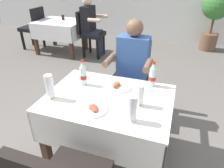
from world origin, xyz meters
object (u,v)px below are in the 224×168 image
(beer_glass_left, at_px, (140,96))
(background_chair_left, at_px, (34,26))
(background_table_tumbler, at_px, (63,17))
(potted_plant_corner, at_px, (215,13))
(cola_bottle_primary, at_px, (83,74))
(cola_bottle_secondary, at_px, (153,76))
(chair_far_diner_seat, at_px, (130,75))
(plate_far_diner, at_px, (118,86))
(background_chair_right, at_px, (89,31))
(seated_diner_far, at_px, (131,68))
(beer_glass_middle, at_px, (132,109))
(beer_glass_right, at_px, (50,86))
(main_dining_table, at_px, (109,112))
(background_patron, at_px, (91,24))
(background_dining_table, at_px, (60,29))
(plate_near_camera, at_px, (93,108))

(beer_glass_left, height_order, background_chair_left, background_chair_left)
(background_table_tumbler, relative_size, potted_plant_corner, 0.08)
(cola_bottle_primary, distance_m, cola_bottle_secondary, 0.67)
(chair_far_diner_seat, xyz_separation_m, plate_far_diner, (0.03, -0.61, 0.18))
(chair_far_diner_seat, xyz_separation_m, background_chair_right, (-1.35, 1.73, 0.00))
(cola_bottle_primary, bearing_deg, background_chair_right, 113.56)
(cola_bottle_primary, bearing_deg, chair_far_diner_seat, 65.57)
(seated_diner_far, bearing_deg, background_table_tumbler, 136.76)
(beer_glass_middle, bearing_deg, beer_glass_right, 174.70)
(beer_glass_left, distance_m, beer_glass_middle, 0.22)
(main_dining_table, bearing_deg, background_chair_right, 118.11)
(background_chair_left, xyz_separation_m, potted_plant_corner, (3.97, 1.28, 0.32))
(beer_glass_left, distance_m, background_table_tumbler, 3.55)
(background_chair_left, xyz_separation_m, background_patron, (1.48, 0.00, 0.16))
(main_dining_table, height_order, cola_bottle_secondary, cola_bottle_secondary)
(seated_diner_far, xyz_separation_m, background_chair_right, (-1.39, 1.84, -0.16))
(background_dining_table, bearing_deg, background_chair_left, 180.00)
(cola_bottle_secondary, xyz_separation_m, potted_plant_corner, (0.85, 3.48, 0.04))
(plate_far_diner, relative_size, background_patron, 0.19)
(cola_bottle_primary, distance_m, background_table_tumbler, 3.05)
(background_chair_left, bearing_deg, cola_bottle_secondary, -35.30)
(plate_far_diner, bearing_deg, chair_far_diner_seat, 93.20)
(cola_bottle_primary, relative_size, background_patron, 0.21)
(background_chair_left, bearing_deg, beer_glass_middle, -42.35)
(main_dining_table, xyz_separation_m, background_patron, (-1.30, 2.53, 0.16))
(cola_bottle_primary, relative_size, background_table_tumbler, 2.40)
(background_dining_table, xyz_separation_m, background_patron, (0.76, 0.00, 0.17))
(cola_bottle_secondary, relative_size, background_chair_right, 0.27)
(beer_glass_right, xyz_separation_m, background_patron, (-0.83, 2.72, -0.13))
(main_dining_table, distance_m, background_chair_left, 3.76)
(seated_diner_far, bearing_deg, beer_glass_middle, -75.89)
(seated_diner_far, distance_m, plate_near_camera, 0.91)
(chair_far_diner_seat, height_order, beer_glass_left, chair_far_diner_seat)
(beer_glass_middle, height_order, cola_bottle_secondary, cola_bottle_secondary)
(beer_glass_right, xyz_separation_m, background_table_tumbler, (-1.57, 2.83, -0.07))
(background_dining_table, relative_size, potted_plant_corner, 0.76)
(beer_glass_left, bearing_deg, cola_bottle_primary, 164.04)
(chair_far_diner_seat, height_order, cola_bottle_primary, cola_bottle_primary)
(seated_diner_far, relative_size, beer_glass_middle, 5.65)
(cola_bottle_secondary, distance_m, background_chair_right, 2.79)
(plate_far_diner, height_order, background_patron, background_patron)
(plate_far_diner, xyz_separation_m, beer_glass_left, (0.26, -0.23, 0.09))
(main_dining_table, height_order, beer_glass_left, beer_glass_left)
(beer_glass_left, distance_m, potted_plant_corner, 3.95)
(chair_far_diner_seat, relative_size, cola_bottle_primary, 3.67)
(background_chair_left, distance_m, background_table_tumbler, 0.79)
(plate_near_camera, distance_m, background_dining_table, 3.41)
(main_dining_table, height_order, background_dining_table, same)
(seated_diner_far, xyz_separation_m, background_table_tumbler, (-2.07, 1.95, 0.06))
(cola_bottle_primary, height_order, background_chair_right, cola_bottle_primary)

